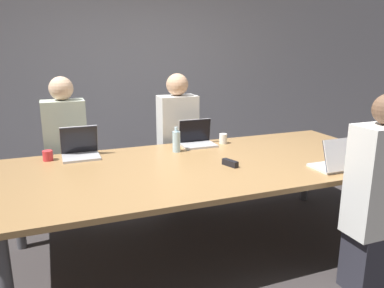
# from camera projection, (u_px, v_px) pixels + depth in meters

# --- Properties ---
(ground_plane) EXTENTS (24.00, 24.00, 0.00)m
(ground_plane) POSITION_uv_depth(u_px,v_px,m) (203.00, 246.00, 3.31)
(ground_plane) COLOR #383333
(curtain_wall) EXTENTS (12.00, 0.06, 2.80)m
(curtain_wall) POSITION_uv_depth(u_px,v_px,m) (135.00, 70.00, 5.18)
(curtain_wall) COLOR #9999A3
(curtain_wall) RESTS_ON ground_plane
(conference_table) EXTENTS (3.35, 1.47, 0.77)m
(conference_table) POSITION_uv_depth(u_px,v_px,m) (204.00, 170.00, 3.13)
(conference_table) COLOR #9E7547
(conference_table) RESTS_ON ground_plane
(laptop_far_center) EXTENTS (0.33, 0.24, 0.25)m
(laptop_far_center) POSITION_uv_depth(u_px,v_px,m) (197.00, 138.00, 3.69)
(laptop_far_center) COLOR #B7B7BC
(laptop_far_center) RESTS_ON conference_table
(person_far_center) EXTENTS (0.40, 0.24, 1.45)m
(person_far_center) POSITION_uv_depth(u_px,v_px,m) (178.00, 143.00, 4.01)
(person_far_center) COLOR #2D2D38
(person_far_center) RESTS_ON ground_plane
(cup_far_center) EXTENTS (0.08, 0.08, 0.10)m
(cup_far_center) POSITION_uv_depth(u_px,v_px,m) (223.00, 139.00, 3.75)
(cup_far_center) COLOR white
(cup_far_center) RESTS_ON conference_table
(bottle_far_center) EXTENTS (0.07, 0.07, 0.23)m
(bottle_far_center) POSITION_uv_depth(u_px,v_px,m) (176.00, 141.00, 3.44)
(bottle_far_center) COLOR #ADD1E0
(bottle_far_center) RESTS_ON conference_table
(laptop_near_right) EXTENTS (0.33, 0.26, 0.26)m
(laptop_near_right) POSITION_uv_depth(u_px,v_px,m) (337.00, 161.00, 2.94)
(laptop_near_right) COLOR silver
(laptop_near_right) RESTS_ON conference_table
(person_near_right) EXTENTS (0.40, 0.24, 1.42)m
(person_near_right) POSITION_uv_depth(u_px,v_px,m) (377.00, 200.00, 2.57)
(person_near_right) COLOR #2D2D38
(person_near_right) RESTS_ON ground_plane
(cup_near_right) EXTENTS (0.08, 0.08, 0.08)m
(cup_near_right) POSITION_uv_depth(u_px,v_px,m) (357.00, 160.00, 3.06)
(cup_near_right) COLOR white
(cup_near_right) RESTS_ON conference_table
(bottle_near_right) EXTENTS (0.06, 0.06, 0.27)m
(bottle_near_right) POSITION_uv_depth(u_px,v_px,m) (350.00, 149.00, 3.12)
(bottle_near_right) COLOR #ADD1E0
(bottle_near_right) RESTS_ON conference_table
(laptop_far_left) EXTENTS (0.32, 0.27, 0.27)m
(laptop_far_left) POSITION_uv_depth(u_px,v_px,m) (80.00, 148.00, 3.29)
(laptop_far_left) COLOR #B7B7BC
(laptop_far_left) RESTS_ON conference_table
(person_far_left) EXTENTS (0.40, 0.24, 1.44)m
(person_far_left) POSITION_uv_depth(u_px,v_px,m) (67.00, 152.00, 3.68)
(person_far_left) COLOR #2D2D38
(person_far_left) RESTS_ON ground_plane
(cup_far_left) EXTENTS (0.08, 0.08, 0.09)m
(cup_far_left) POSITION_uv_depth(u_px,v_px,m) (48.00, 156.00, 3.19)
(cup_far_left) COLOR red
(cup_far_left) RESTS_ON conference_table
(stapler) EXTENTS (0.09, 0.16, 0.05)m
(stapler) POSITION_uv_depth(u_px,v_px,m) (230.00, 163.00, 3.05)
(stapler) COLOR black
(stapler) RESTS_ON conference_table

